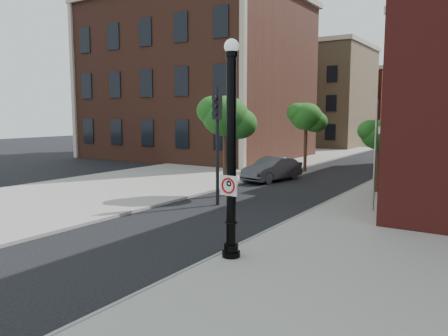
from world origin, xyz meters
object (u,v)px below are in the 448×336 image
Objects in this scene: no_parking_sign at (228,185)px; traffic_signal_right at (393,135)px; traffic_signal_left at (217,126)px; parked_car at (272,169)px; lamppost at (231,162)px.

traffic_signal_right is (2.32, 8.66, 1.06)m from no_parking_sign.
no_parking_sign is at bearing -54.25° from traffic_signal_left.
traffic_signal_left reaches higher than traffic_signal_right.
traffic_signal_left is (-4.50, 6.14, 1.37)m from no_parking_sign.
no_parking_sign is 0.11× the size of traffic_signal_left.
parked_car is at bearing 114.58° from no_parking_sign.
traffic_signal_right is at bearing 74.68° from lamppost.
traffic_signal_left is at bearing -70.88° from parked_car.
lamppost reaches higher than traffic_signal_right.
traffic_signal_left reaches higher than no_parking_sign.
parked_car is at bearing 98.10° from traffic_signal_left.
lamppost is 14.95m from parked_car.
no_parking_sign is 0.12× the size of traffic_signal_right.
parked_car is (-5.65, 13.84, -1.43)m from no_parking_sign.
traffic_signal_left is at bearing 126.86° from lamppost.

